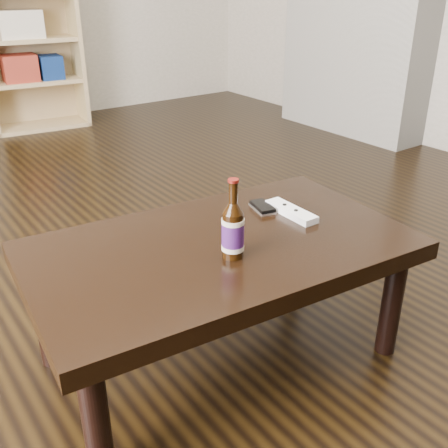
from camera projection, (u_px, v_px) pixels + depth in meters
floor at (168, 292)px, 2.06m from camera, size 5.00×6.00×0.01m
bookshelf at (27, 36)px, 3.97m from camera, size 0.76×0.41×1.35m
coffee_table at (221, 259)px, 1.56m from camera, size 1.17×0.75×0.42m
beer_bottle at (233, 230)px, 1.42m from camera, size 0.07×0.07×0.23m
phone at (262, 207)px, 1.74m from camera, size 0.08×0.12×0.02m
remote at (291, 211)px, 1.71m from camera, size 0.06×0.20×0.03m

